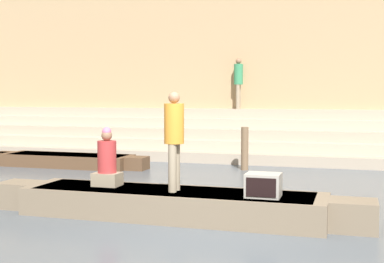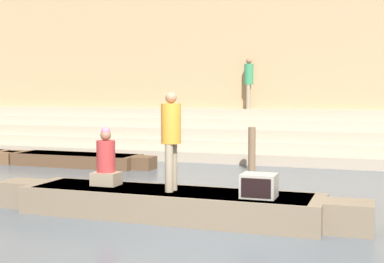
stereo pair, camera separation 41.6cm
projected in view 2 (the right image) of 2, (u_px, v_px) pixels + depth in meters
The scene contains 10 objects.
ground_plane at pixel (200, 234), 7.86m from camera, with size 120.00×120.00×0.00m, color #4C5660.
ghat_steps at pixel (296, 141), 16.85m from camera, with size 36.00×3.00×1.56m.
back_wall at pixel (304, 45), 18.23m from camera, with size 34.20×1.28×7.51m.
rowboat_main at pixel (168, 203), 8.91m from camera, with size 6.53×1.27×0.46m.
person_standing at pixel (171, 134), 8.75m from camera, with size 0.33×0.33×1.63m.
person_rowing at pixel (106, 162), 9.35m from camera, with size 0.46×0.36×1.03m.
tv_set at pixel (259, 186), 8.25m from camera, with size 0.54×0.45×0.37m.
moored_boat_shore at pixel (76, 159), 15.33m from camera, with size 4.79×1.09×0.35m.
mooring_post at pixel (252, 149), 14.43m from camera, with size 0.20×0.20×1.17m, color brown.
person_on_steps at pixel (249, 79), 18.04m from camera, with size 0.30×0.30×1.71m.
Camera 2 is at (2.45, -7.33, 2.06)m, focal length 50.00 mm.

